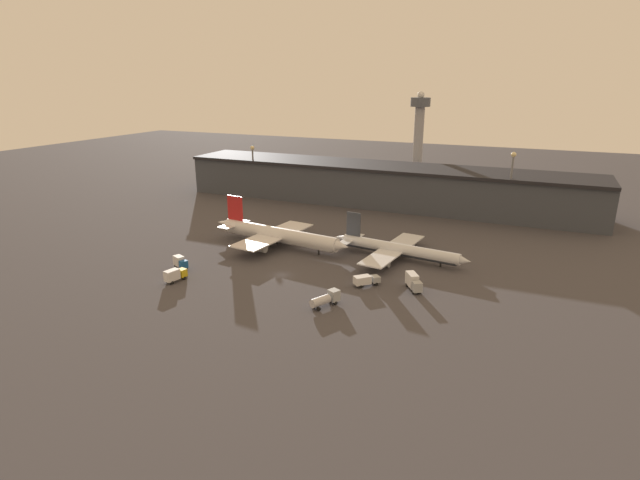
{
  "coord_description": "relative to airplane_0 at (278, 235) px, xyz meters",
  "views": [
    {
      "loc": [
        59.3,
        -108.77,
        49.74
      ],
      "look_at": [
        4.56,
        15.02,
        6.0
      ],
      "focal_mm": 28.0,
      "sensor_mm": 36.0,
      "label": 1
    }
  ],
  "objects": [
    {
      "name": "service_vehicle_4",
      "position": [
        -15.54,
        -27.56,
        -1.93
      ],
      "size": [
        5.24,
        3.74,
        3.43
      ],
      "rotation": [
        0.0,
        0.0,
        -0.4
      ],
      "color": "#195199",
      "rests_on": "ground"
    },
    {
      "name": "service_vehicle_3",
      "position": [
        35.08,
        -18.4,
        -2.23
      ],
      "size": [
        6.39,
        6.44,
        2.73
      ],
      "rotation": [
        0.0,
        0.0,
        0.79
      ],
      "color": "#9EA3A8",
      "rests_on": "ground"
    },
    {
      "name": "service_vehicle_2",
      "position": [
        -10.72,
        -35.69,
        -1.91
      ],
      "size": [
        3.35,
        6.34,
        3.42
      ],
      "rotation": [
        0.0,
        0.0,
        1.35
      ],
      "color": "gold",
      "rests_on": "ground"
    },
    {
      "name": "airplane_1",
      "position": [
        36.87,
        4.21,
        -0.89
      ],
      "size": [
        42.05,
        33.43,
        11.96
      ],
      "rotation": [
        0.0,
        0.0,
        -0.13
      ],
      "color": "silver",
      "rests_on": "ground"
    },
    {
      "name": "service_vehicle_1",
      "position": [
        30.5,
        -33.42,
        -2.03
      ],
      "size": [
        5.3,
        7.83,
        3.32
      ],
      "rotation": [
        0.0,
        0.0,
        1.12
      ],
      "color": "#9EA3A8",
      "rests_on": "ground"
    },
    {
      "name": "lamp_post_0",
      "position": [
        -42.32,
        56.18,
        10.74
      ],
      "size": [
        1.8,
        1.8,
        22.55
      ],
      "color": "slate",
      "rests_on": "ground"
    },
    {
      "name": "control_tower",
      "position": [
        17.92,
        106.02,
        22.0
      ],
      "size": [
        9.0,
        9.0,
        44.53
      ],
      "color": "#99999E",
      "rests_on": "ground"
    },
    {
      "name": "lamp_post_1",
      "position": [
        62.89,
        56.18,
        12.51
      ],
      "size": [
        1.8,
        1.8,
        25.76
      ],
      "color": "slate",
      "rests_on": "ground"
    },
    {
      "name": "service_vehicle_0",
      "position": [
        46.58,
        -15.92,
        -1.68
      ],
      "size": [
        5.6,
        6.97,
        3.89
      ],
      "rotation": [
        0.0,
        0.0,
        -0.99
      ],
      "color": "#9EA3A8",
      "rests_on": "ground"
    },
    {
      "name": "airplane_0",
      "position": [
        0.0,
        0.0,
        0.0
      ],
      "size": [
        49.58,
        32.78,
        14.17
      ],
      "rotation": [
        0.0,
        0.0,
        -0.13
      ],
      "color": "silver",
      "rests_on": "ground"
    },
    {
      "name": "ground",
      "position": [
        12.27,
        -20.68,
        -3.81
      ],
      "size": [
        600.0,
        600.0,
        0.0
      ],
      "primitive_type": "plane",
      "color": "#423F44"
    },
    {
      "name": "terminal_building",
      "position": [
        12.27,
        66.22,
        4.47
      ],
      "size": [
        168.69,
        25.46,
        16.46
      ],
      "color": "#3D424C",
      "rests_on": "ground"
    }
  ]
}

